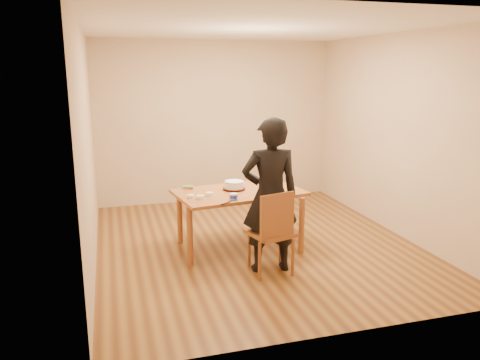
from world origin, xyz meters
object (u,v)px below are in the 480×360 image
object	(u,v)px
cake_plate	(234,189)
dining_chair	(271,233)
cake	(234,185)
dining_table	(239,192)
person	(270,196)

from	to	relation	value
cake_plate	dining_chair	bearing A→B (deg)	-77.47
cake_plate	cake	distance (m)	0.05
dining_table	person	bearing A→B (deg)	-87.47
dining_chair	dining_table	bearing A→B (deg)	85.29
cake_plate	person	bearing A→B (deg)	-76.80
dining_chair	person	distance (m)	0.42
dining_chair	cake_plate	size ratio (longest dim) A/B	1.58
dining_chair	person	xyz separation A→B (m)	(0.00, 0.04, 0.42)
dining_table	cake_plate	xyz separation A→B (m)	(-0.04, 0.08, 0.03)
cake	cake_plate	bearing A→B (deg)	-90.00
cake_plate	dining_table	bearing A→B (deg)	-63.40
cake_plate	cake	xyz separation A→B (m)	(0.00, 0.00, 0.05)
person	dining_table	bearing A→B (deg)	-72.61
dining_chair	cake_plate	xyz separation A→B (m)	(-0.19, 0.85, 0.31)
dining_table	cake	distance (m)	0.12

